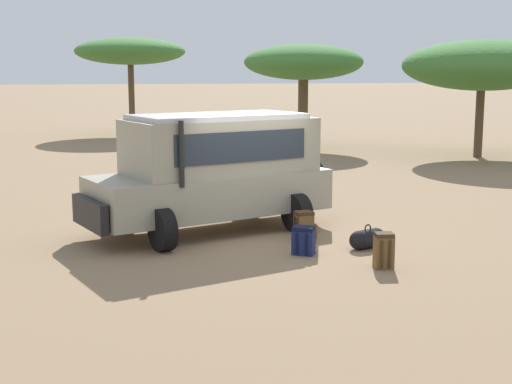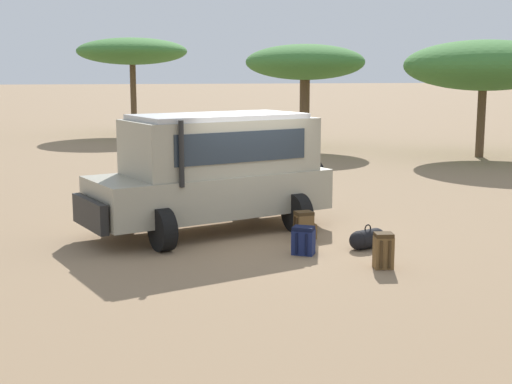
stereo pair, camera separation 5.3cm
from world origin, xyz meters
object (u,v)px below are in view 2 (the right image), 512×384
backpack_near_rear_wheel (304,241)px  acacia_tree_left_mid (132,52)px  safari_vehicle (215,170)px  backpack_cluster_center (383,251)px  acacia_tree_centre_back (305,63)px  duffel_bag_low_black_case (367,239)px  backpack_beside_front_wheel (304,227)px  acacia_tree_right_mid (484,66)px

backpack_near_rear_wheel → acacia_tree_left_mid: bearing=94.9°
safari_vehicle → backpack_cluster_center: (2.39, -3.40, -1.00)m
acacia_tree_centre_back → backpack_near_rear_wheel: bearing=-105.3°
acacia_tree_left_mid → acacia_tree_centre_back: bearing=-49.9°
backpack_near_rear_wheel → duffel_bag_low_black_case: bearing=8.4°
backpack_cluster_center → duffel_bag_low_black_case: 1.38m
backpack_beside_front_wheel → backpack_near_rear_wheel: size_ratio=1.17×
backpack_near_rear_wheel → backpack_beside_front_wheel: bearing=73.9°
backpack_beside_front_wheel → acacia_tree_left_mid: bearing=95.7°
duffel_bag_low_black_case → backpack_near_rear_wheel: bearing=-171.6°
backpack_beside_front_wheel → acacia_tree_left_mid: 25.22m
backpack_beside_front_wheel → backpack_cluster_center: size_ratio=0.98×
safari_vehicle → backpack_near_rear_wheel: (1.31, -2.23, -1.04)m
safari_vehicle → acacia_tree_right_mid: 16.08m
backpack_beside_front_wheel → acacia_tree_right_mid: 16.08m
backpack_near_rear_wheel → backpack_cluster_center: bearing=-47.2°
safari_vehicle → acacia_tree_right_mid: acacia_tree_right_mid is taller
acacia_tree_left_mid → acacia_tree_right_mid: acacia_tree_left_mid is taller
safari_vehicle → backpack_near_rear_wheel: safari_vehicle is taller
backpack_beside_front_wheel → backpack_cluster_center: backpack_cluster_center is taller
backpack_near_rear_wheel → acacia_tree_left_mid: (-2.21, 25.71, 4.00)m
acacia_tree_right_mid → safari_vehicle: bearing=-138.0°
duffel_bag_low_black_case → acacia_tree_left_mid: acacia_tree_left_mid is taller
backpack_near_rear_wheel → duffel_bag_low_black_case: 1.32m
backpack_beside_front_wheel → backpack_near_rear_wheel: bearing=-106.1°
acacia_tree_centre_back → acacia_tree_left_mid: bearing=130.1°
acacia_tree_centre_back → backpack_cluster_center: bearing=-101.2°
duffel_bag_low_black_case → acacia_tree_left_mid: (-3.51, 25.52, 4.08)m
backpack_beside_front_wheel → duffel_bag_low_black_case: 1.27m
safari_vehicle → backpack_beside_front_wheel: size_ratio=8.98×
safari_vehicle → acacia_tree_centre_back: (6.07, 15.20, 2.33)m
backpack_cluster_center → acacia_tree_centre_back: size_ratio=0.12×
backpack_beside_front_wheel → acacia_tree_right_mid: bearing=49.4°
safari_vehicle → acacia_tree_centre_back: acacia_tree_centre_back is taller
acacia_tree_right_mid → backpack_cluster_center: bearing=-123.9°
backpack_cluster_center → backpack_near_rear_wheel: 1.59m
acacia_tree_right_mid → acacia_tree_centre_back: bearing=141.8°
duffel_bag_low_black_case → backpack_cluster_center: bearing=-99.3°
backpack_cluster_center → duffel_bag_low_black_case: bearing=80.7°
backpack_cluster_center → backpack_near_rear_wheel: (-1.08, 1.17, -0.05)m
backpack_near_rear_wheel → duffel_bag_low_black_case: backpack_near_rear_wheel is taller
duffel_bag_low_black_case → acacia_tree_centre_back: bearing=78.6°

